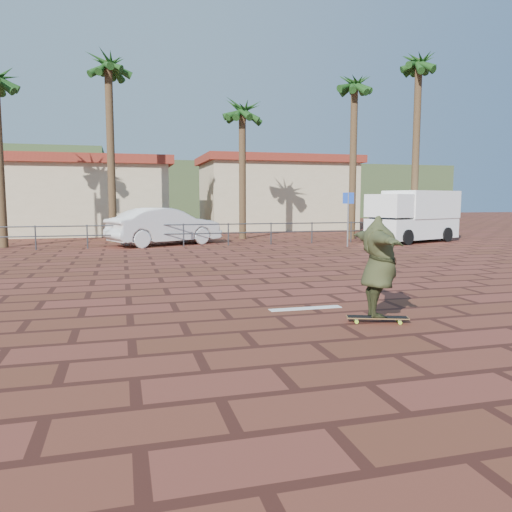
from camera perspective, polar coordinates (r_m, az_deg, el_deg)
The scene contains 16 objects.
ground at distance 10.37m, azimuth -0.31°, elevation -4.85°, with size 120.00×120.00×0.00m, color brown.
paint_stripe at distance 9.46m, azimuth 5.68°, elevation -5.97°, with size 1.40×0.22×0.01m, color white.
guardrail at distance 22.03m, azimuth -8.29°, elevation 2.86°, with size 24.06×0.06×1.00m.
palm_left at distance 25.54m, azimuth -16.54°, elevation 19.59°, with size 2.40×2.40×9.45m.
palm_center at distance 26.42m, azimuth -1.58°, elevation 15.87°, with size 2.40×2.40×7.75m.
palm_right at distance 27.08m, azimuth 11.20°, elevation 18.15°, with size 2.40×2.40×9.05m.
palm_far_right at distance 27.86m, azimuth 18.10°, elevation 19.58°, with size 2.40×2.40×10.05m.
building_west at distance 32.02m, azimuth -21.31°, elevation 6.45°, with size 12.60×7.60×4.50m.
building_east at distance 35.46m, azimuth 2.34°, elevation 7.25°, with size 10.60×6.60×5.00m.
hill_front at distance 59.90m, azimuth -12.68°, elevation 7.21°, with size 70.00×18.00×6.00m, color #384C28.
longboard at distance 8.59m, azimuth 13.70°, elevation -6.87°, with size 1.03×0.55×0.10m.
skateboarder at distance 8.43m, azimuth 13.85°, elevation -1.20°, with size 2.06×0.56×1.68m, color #35391E.
campervan at distance 25.34m, azimuth 17.54°, elevation 4.48°, with size 5.14×3.50×2.46m.
car_silver at distance 25.92m, azimuth -11.44°, elevation 3.36°, with size 1.64×4.08×1.39m, color silver.
car_white at distance 22.94m, azimuth -10.38°, elevation 3.36°, with size 1.78×5.09×1.68m, color white.
street_sign at distance 21.98m, azimuth 10.49°, elevation 5.30°, with size 0.45×0.22×2.34m.
Camera 1 is at (-2.59, -9.84, 2.03)m, focal length 35.00 mm.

